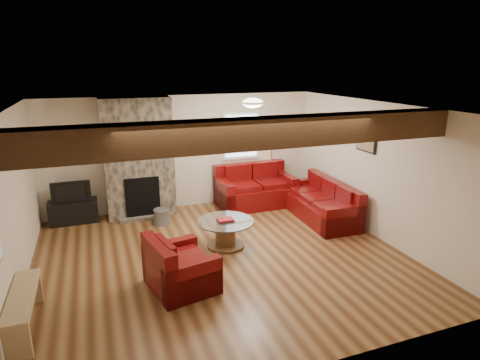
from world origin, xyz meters
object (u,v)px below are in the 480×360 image
object	(u,v)px
sofa_three	(319,200)
tv_cabinet	(74,212)
armchair_red	(181,262)
coffee_table	(226,233)
loveseat	(256,186)
floor_lamp	(272,141)
television	(71,191)

from	to	relation	value
sofa_three	tv_cabinet	bearing A→B (deg)	-105.04
armchair_red	coffee_table	bearing A→B (deg)	-55.52
loveseat	coffee_table	bearing A→B (deg)	-126.61
floor_lamp	loveseat	bearing A→B (deg)	-148.75
loveseat	armchair_red	distance (m)	3.73
loveseat	floor_lamp	world-z (taller)	floor_lamp
sofa_three	television	world-z (taller)	television
armchair_red	tv_cabinet	xyz separation A→B (m)	(-1.54, 3.19, -0.15)
sofa_three	floor_lamp	size ratio (longest dim) A/B	1.26
tv_cabinet	television	distance (m)	0.45
coffee_table	television	bearing A→B (deg)	140.33
loveseat	tv_cabinet	distance (m)	3.91
armchair_red	television	xyz separation A→B (m)	(-1.54, 3.19, 0.30)
sofa_three	tv_cabinet	distance (m)	5.08
floor_lamp	coffee_table	bearing A→B (deg)	-130.84
tv_cabinet	sofa_three	bearing A→B (deg)	-17.25
television	sofa_three	bearing A→B (deg)	-17.25
sofa_three	armchair_red	distance (m)	3.71
loveseat	armchair_red	world-z (taller)	loveseat
loveseat	coffee_table	xyz separation A→B (m)	(-1.33, -1.83, -0.21)
sofa_three	coffee_table	bearing A→B (deg)	-72.50
television	loveseat	bearing A→B (deg)	-4.40
floor_lamp	tv_cabinet	bearing A→B (deg)	-179.74
tv_cabinet	floor_lamp	bearing A→B (deg)	0.26
coffee_table	television	size ratio (longest dim) A/B	1.34
armchair_red	coffee_table	size ratio (longest dim) A/B	0.96
coffee_table	floor_lamp	size ratio (longest dim) A/B	0.61
floor_lamp	armchair_red	bearing A→B (deg)	-131.90
loveseat	television	bearing A→B (deg)	175.02
armchair_red	television	bearing A→B (deg)	14.16
television	floor_lamp	world-z (taller)	floor_lamp
tv_cabinet	television	world-z (taller)	television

